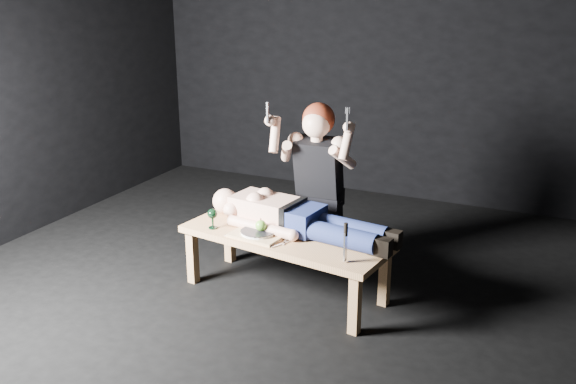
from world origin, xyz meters
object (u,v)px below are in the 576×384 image
Objects in this scene: lying_man at (299,215)px; serving_tray at (258,235)px; table at (285,264)px; carving_knife at (345,243)px; goblet at (213,219)px; kneeling_woman at (322,183)px.

serving_tray is at bearing -128.14° from lying_man.
table is 0.30m from serving_tray.
table is 0.69m from carving_knife.
goblet is 1.07m from carving_knife.
kneeling_woman is (0.04, 0.57, 0.45)m from table.
goblet is (-0.56, -0.68, -0.15)m from kneeling_woman.
lying_man reaches higher than serving_tray.
table is 0.61m from goblet.
serving_tray is at bearing -139.80° from table.
table is 1.08× the size of lying_man.
table is 4.14× the size of serving_tray.
kneeling_woman reaches higher than goblet.
kneeling_woman is at bearing 99.76° from lying_man.
kneeling_woman is (-0.02, 0.47, 0.10)m from lying_man.
table is 1.11× the size of kneeling_woman.
carving_knife is at bearing -7.69° from goblet.
carving_knife is (1.05, -0.14, 0.06)m from goblet.
goblet is at bearing -151.71° from lying_man.
kneeling_woman is 5.08× the size of carving_knife.
lying_man is at bearing 150.98° from carving_knife.
lying_man is at bearing -90.70° from kneeling_woman.
serving_tray is 2.44× the size of goblet.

